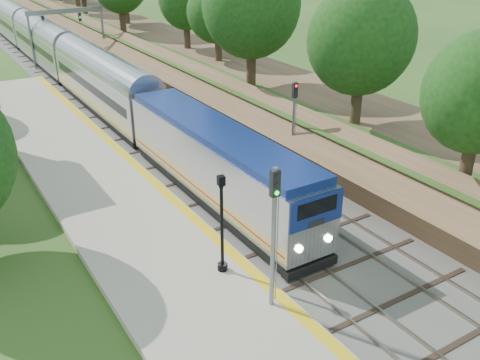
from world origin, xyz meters
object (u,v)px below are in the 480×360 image
signal_platform (274,224)px  signal_farside (294,117)px  signal_gantry (66,22)px  lamppost_far (222,230)px  train (27,34)px

signal_platform → signal_farside: signal_platform is taller
signal_farside → signal_gantry: bearing=95.8°
signal_gantry → signal_farside: (3.73, -36.84, -1.19)m
signal_platform → signal_farside: 14.16m
signal_farside → lamppost_far: bearing=-141.1°
train → signal_farside: size_ratio=20.11×
signal_gantry → lamppost_far: signal_gantry is taller
signal_gantry → lamppost_far: bearing=-97.5°
signal_gantry → signal_platform: size_ratio=1.39×
signal_gantry → lamppost_far: (-5.85, -44.57, -2.39)m
lamppost_far → signal_farside: 12.37m
lamppost_far → signal_platform: size_ratio=0.76×
lamppost_far → train: bearing=86.5°
train → lamppost_far: bearing=-93.5°
signal_gantry → train: (-2.47, 9.98, -2.64)m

